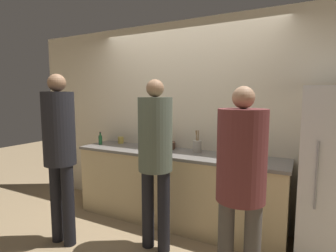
{
  "coord_description": "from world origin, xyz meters",
  "views": [
    {
      "loc": [
        1.41,
        -2.58,
        1.62
      ],
      "look_at": [
        0.0,
        0.14,
        1.27
      ],
      "focal_mm": 28.0,
      "sensor_mm": 36.0,
      "label": 1
    }
  ],
  "objects_px": {
    "bottle_clear": "(230,154)",
    "cup_yellow": "(121,140)",
    "utensil_crock": "(197,146)",
    "potted_plant": "(244,145)",
    "person_left": "(60,145)",
    "person_center": "(155,150)",
    "person_right": "(241,173)",
    "cup_white": "(227,154)",
    "bottle_amber": "(251,157)",
    "bottle_green": "(100,140)",
    "fruit_bowl": "(162,145)"
  },
  "relations": [
    {
      "from": "person_center",
      "to": "utensil_crock",
      "type": "height_order",
      "value": "person_center"
    },
    {
      "from": "person_left",
      "to": "cup_yellow",
      "type": "relative_size",
      "value": 19.14
    },
    {
      "from": "bottle_clear",
      "to": "cup_white",
      "type": "bearing_deg",
      "value": 112.68
    },
    {
      "from": "person_right",
      "to": "person_center",
      "type": "bearing_deg",
      "value": 163.19
    },
    {
      "from": "person_left",
      "to": "potted_plant",
      "type": "height_order",
      "value": "person_left"
    },
    {
      "from": "bottle_clear",
      "to": "cup_yellow",
      "type": "height_order",
      "value": "bottle_clear"
    },
    {
      "from": "bottle_clear",
      "to": "potted_plant",
      "type": "distance_m",
      "value": 0.36
    },
    {
      "from": "bottle_green",
      "to": "cup_white",
      "type": "height_order",
      "value": "bottle_green"
    },
    {
      "from": "person_center",
      "to": "fruit_bowl",
      "type": "xyz_separation_m",
      "value": [
        -0.34,
        0.76,
        -0.11
      ]
    },
    {
      "from": "potted_plant",
      "to": "person_center",
      "type": "bearing_deg",
      "value": -133.1
    },
    {
      "from": "fruit_bowl",
      "to": "cup_white",
      "type": "bearing_deg",
      "value": -7.89
    },
    {
      "from": "cup_white",
      "to": "person_center",
      "type": "bearing_deg",
      "value": -132.84
    },
    {
      "from": "bottle_green",
      "to": "bottle_clear",
      "type": "height_order",
      "value": "bottle_clear"
    },
    {
      "from": "bottle_green",
      "to": "cup_white",
      "type": "bearing_deg",
      "value": 0.97
    },
    {
      "from": "person_left",
      "to": "bottle_amber",
      "type": "xyz_separation_m",
      "value": [
        1.83,
        0.88,
        -0.11
      ]
    },
    {
      "from": "person_center",
      "to": "bottle_amber",
      "type": "relative_size",
      "value": 10.43
    },
    {
      "from": "cup_yellow",
      "to": "person_right",
      "type": "bearing_deg",
      "value": -28.59
    },
    {
      "from": "person_left",
      "to": "person_center",
      "type": "xyz_separation_m",
      "value": [
        0.97,
        0.37,
        -0.03
      ]
    },
    {
      "from": "bottle_amber",
      "to": "cup_white",
      "type": "height_order",
      "value": "bottle_amber"
    },
    {
      "from": "fruit_bowl",
      "to": "cup_yellow",
      "type": "bearing_deg",
      "value": 176.08
    },
    {
      "from": "person_left",
      "to": "utensil_crock",
      "type": "bearing_deg",
      "value": 44.25
    },
    {
      "from": "bottle_green",
      "to": "cup_white",
      "type": "distance_m",
      "value": 1.86
    },
    {
      "from": "person_right",
      "to": "bottle_amber",
      "type": "height_order",
      "value": "person_right"
    },
    {
      "from": "fruit_bowl",
      "to": "bottle_green",
      "type": "relative_size",
      "value": 1.98
    },
    {
      "from": "bottle_amber",
      "to": "cup_yellow",
      "type": "relative_size",
      "value": 1.77
    },
    {
      "from": "person_center",
      "to": "cup_yellow",
      "type": "xyz_separation_m",
      "value": [
        -1.07,
        0.81,
        -0.1
      ]
    },
    {
      "from": "bottle_amber",
      "to": "bottle_green",
      "type": "bearing_deg",
      "value": 177.53
    },
    {
      "from": "potted_plant",
      "to": "cup_yellow",
      "type": "bearing_deg",
      "value": 179.45
    },
    {
      "from": "person_center",
      "to": "bottle_clear",
      "type": "bearing_deg",
      "value": 33.89
    },
    {
      "from": "cup_yellow",
      "to": "cup_white",
      "type": "bearing_deg",
      "value": -6.14
    },
    {
      "from": "fruit_bowl",
      "to": "bottle_amber",
      "type": "xyz_separation_m",
      "value": [
        1.2,
        -0.25,
        0.02
      ]
    },
    {
      "from": "person_left",
      "to": "cup_yellow",
      "type": "bearing_deg",
      "value": 94.82
    },
    {
      "from": "bottle_green",
      "to": "bottle_clear",
      "type": "bearing_deg",
      "value": -4.54
    },
    {
      "from": "person_center",
      "to": "potted_plant",
      "type": "bearing_deg",
      "value": 46.9
    },
    {
      "from": "person_right",
      "to": "bottle_clear",
      "type": "height_order",
      "value": "person_right"
    },
    {
      "from": "person_left",
      "to": "utensil_crock",
      "type": "relative_size",
      "value": 6.64
    },
    {
      "from": "utensil_crock",
      "to": "bottle_clear",
      "type": "bearing_deg",
      "value": -31.24
    },
    {
      "from": "fruit_bowl",
      "to": "utensil_crock",
      "type": "bearing_deg",
      "value": -1.91
    },
    {
      "from": "utensil_crock",
      "to": "cup_white",
      "type": "xyz_separation_m",
      "value": [
        0.41,
        -0.11,
        -0.04
      ]
    },
    {
      "from": "bottle_clear",
      "to": "bottle_amber",
      "type": "bearing_deg",
      "value": 16.78
    },
    {
      "from": "person_right",
      "to": "person_left",
      "type": "bearing_deg",
      "value": -177.24
    },
    {
      "from": "utensil_crock",
      "to": "potted_plant",
      "type": "xyz_separation_m",
      "value": [
        0.57,
        0.05,
        0.05
      ]
    },
    {
      "from": "bottle_amber",
      "to": "cup_white",
      "type": "xyz_separation_m",
      "value": [
        -0.28,
        0.12,
        -0.03
      ]
    },
    {
      "from": "utensil_crock",
      "to": "cup_white",
      "type": "relative_size",
      "value": 3.39
    },
    {
      "from": "fruit_bowl",
      "to": "bottle_green",
      "type": "height_order",
      "value": "bottle_green"
    },
    {
      "from": "person_center",
      "to": "bottle_green",
      "type": "xyz_separation_m",
      "value": [
        -1.27,
        0.6,
        -0.08
      ]
    },
    {
      "from": "person_center",
      "to": "cup_yellow",
      "type": "height_order",
      "value": "person_center"
    },
    {
      "from": "bottle_green",
      "to": "person_center",
      "type": "bearing_deg",
      "value": -25.13
    },
    {
      "from": "potted_plant",
      "to": "person_right",
      "type": "bearing_deg",
      "value": -79.98
    },
    {
      "from": "person_left",
      "to": "person_center",
      "type": "distance_m",
      "value": 1.04
    }
  ]
}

